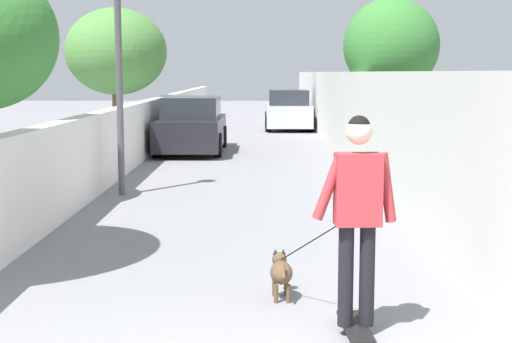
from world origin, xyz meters
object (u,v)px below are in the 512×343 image
object	(u,v)px
tree_left_distant	(116,52)
person_skateboarder	(358,204)
tree_right_near	(391,47)
dog	(281,271)
skateboard	(355,327)
car_near	(192,126)
lamp_post	(118,35)
car_far	(288,111)

from	to	relation	value
tree_left_distant	person_skateboarder	distance (m)	18.27
tree_right_near	dog	world-z (taller)	tree_right_near
tree_left_distant	skateboard	size ratio (longest dim) A/B	5.19
person_skateboarder	car_near	size ratio (longest dim) A/B	0.41
lamp_post	car_near	size ratio (longest dim) A/B	0.96
car_near	tree_left_distant	bearing A→B (deg)	43.37
dog	car_near	distance (m)	13.79
tree_right_near	dog	bearing A→B (deg)	164.82
tree_left_distant	person_skateboarder	size ratio (longest dim) A/B	2.36
tree_right_near	car_far	world-z (taller)	tree_right_near
lamp_post	dog	size ratio (longest dim) A/B	3.15
skateboard	dog	xyz separation A→B (m)	(1.03, 0.60, 0.21)
tree_right_near	lamp_post	distance (m)	6.91
tree_right_near	person_skateboarder	world-z (taller)	tree_right_near
person_skateboarder	car_far	size ratio (longest dim) A/B	0.45
tree_left_distant	tree_right_near	bearing A→B (deg)	-128.54
tree_right_near	car_far	size ratio (longest dim) A/B	0.99
skateboard	car_far	xyz separation A→B (m)	(23.00, -0.26, 0.65)
tree_right_near	person_skateboarder	size ratio (longest dim) A/B	2.20
lamp_post	skateboard	world-z (taller)	lamp_post
tree_left_distant	lamp_post	bearing A→B (deg)	-168.87
skateboard	tree_left_distant	bearing A→B (deg)	17.01
tree_right_near	skateboard	size ratio (longest dim) A/B	4.84
person_skateboarder	car_near	xyz separation A→B (m)	(14.65, 2.73, -0.42)
person_skateboarder	tree_right_near	bearing A→B (deg)	-10.97
skateboard	car_far	world-z (taller)	car_far
person_skateboarder	car_near	distance (m)	14.91
tree_left_distant	car_near	world-z (taller)	tree_left_distant
tree_right_near	tree_left_distant	xyz separation A→B (m)	(6.00, 7.53, 0.05)
tree_right_near	car_near	size ratio (longest dim) A/B	0.90
skateboard	person_skateboarder	world-z (taller)	person_skateboarder
skateboard	tree_right_near	bearing A→B (deg)	-10.97
skateboard	dog	bearing A→B (deg)	30.29
lamp_post	car_near	world-z (taller)	lamp_post
tree_left_distant	dog	distance (m)	17.22
car_near	car_far	size ratio (longest dim) A/B	1.10
car_far	tree_left_distant	bearing A→B (deg)	135.08
car_far	skateboard	bearing A→B (deg)	179.34
skateboard	person_skateboarder	xyz separation A→B (m)	(-0.00, 0.00, 1.06)
lamp_post	tree_left_distant	bearing A→B (deg)	11.13
skateboard	car_near	size ratio (longest dim) A/B	0.19
tree_left_distant	lamp_post	xyz separation A→B (m)	(-10.12, -1.99, 0.02)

